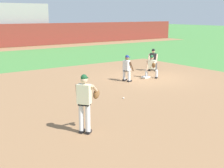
# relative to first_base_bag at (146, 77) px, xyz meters

# --- Properties ---
(ground_plane) EXTENTS (160.00, 160.00, 0.00)m
(ground_plane) POSITION_rel_first_base_bag_xyz_m (0.00, 0.00, -0.04)
(ground_plane) COLOR #47843D
(infield_dirt_patch) EXTENTS (18.00, 18.00, 0.01)m
(infield_dirt_patch) POSITION_rel_first_base_bag_xyz_m (-3.67, -2.72, -0.04)
(infield_dirt_patch) COLOR #936B47
(infield_dirt_patch) RESTS_ON ground
(warning_track_strip) EXTENTS (48.00, 3.20, 0.01)m
(warning_track_strip) POSITION_rel_first_base_bag_xyz_m (0.00, 20.00, -0.04)
(warning_track_strip) COLOR #936B47
(warning_track_strip) RESTS_ON ground
(first_base_bag) EXTENTS (0.38, 0.38, 0.09)m
(first_base_bag) POSITION_rel_first_base_bag_xyz_m (0.00, 0.00, 0.00)
(first_base_bag) COLOR white
(first_base_bag) RESTS_ON ground
(baseball) EXTENTS (0.07, 0.07, 0.07)m
(baseball) POSITION_rel_first_base_bag_xyz_m (-3.88, -2.93, -0.01)
(baseball) COLOR white
(baseball) RESTS_ON ground
(pitcher) EXTENTS (0.85, 0.57, 1.86)m
(pitcher) POSITION_rel_first_base_bag_xyz_m (-7.30, -5.43, 1.01)
(pitcher) COLOR black
(pitcher) RESTS_ON ground
(first_baseman) EXTENTS (0.80, 1.05, 1.34)m
(first_baseman) POSITION_rel_first_base_bag_xyz_m (0.22, -0.24, 0.69)
(first_baseman) COLOR black
(first_baseman) RESTS_ON ground
(baserunner) EXTENTS (0.47, 0.61, 1.46)m
(baserunner) POSITION_rel_first_base_bag_xyz_m (-1.49, -0.12, 0.75)
(baserunner) COLOR black
(baserunner) RESTS_ON ground
(umpire) EXTENTS (0.65, 0.68, 1.46)m
(umpire) POSITION_rel_first_base_bag_xyz_m (1.89, 1.43, 0.75)
(umpire) COLOR black
(umpire) RESTS_ON ground
(outfield_wall) EXTENTS (48.00, 0.50, 2.60)m
(outfield_wall) POSITION_rel_first_base_bag_xyz_m (0.00, 22.00, 1.26)
(outfield_wall) COLOR maroon
(outfield_wall) RESTS_ON ground
(stadium_seating_block) EXTENTS (8.73, 4.20, 4.90)m
(stadium_seating_block) POSITION_rel_first_base_bag_xyz_m (-0.00, 24.90, 2.43)
(stadium_seating_block) COLOR gray
(stadium_seating_block) RESTS_ON ground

